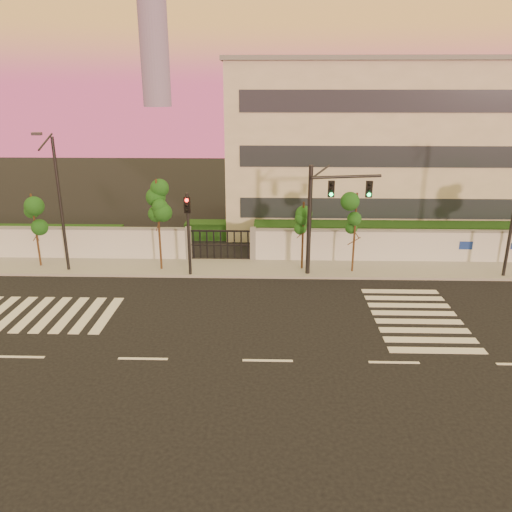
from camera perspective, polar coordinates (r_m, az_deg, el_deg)
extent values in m
plane|color=black|center=(20.28, 1.34, -11.88)|extent=(120.00, 120.00, 0.00)
cube|color=gray|center=(29.78, 1.47, -1.43)|extent=(60.00, 3.00, 0.15)
cube|color=silver|center=(34.12, 26.64, 0.81)|extent=(31.00, 0.30, 2.00)
cube|color=slate|center=(33.84, 26.90, 2.52)|extent=(31.00, 0.36, 0.12)
cube|color=slate|center=(31.28, -7.71, 1.38)|extent=(0.35, 0.35, 2.20)
cube|color=slate|center=(30.89, -0.36, 1.33)|extent=(0.35, 0.35, 2.20)
cube|color=black|center=(34.50, 16.64, 2.06)|extent=(20.00, 2.00, 1.80)
cube|color=black|center=(37.03, -24.11, 1.97)|extent=(12.00, 1.80, 1.40)
cube|color=black|center=(35.93, -3.28, 2.97)|extent=(6.00, 1.50, 1.20)
cube|color=#B8B39B|center=(40.70, 14.68, 12.01)|extent=(24.00, 12.00, 12.00)
cube|color=#262D38|center=(35.49, 16.29, 5.22)|extent=(22.00, 0.08, 1.40)
cube|color=#262D38|center=(34.89, 16.81, 10.81)|extent=(22.00, 0.08, 1.40)
cube|color=#262D38|center=(34.63, 17.37, 16.54)|extent=(22.00, 0.08, 1.40)
cube|color=slate|center=(40.51, 15.42, 20.59)|extent=(24.40, 12.40, 0.30)
cylinder|color=slate|center=(307.75, -11.87, 26.67)|extent=(16.00, 16.00, 110.00)
cube|color=silver|center=(26.76, -25.88, -5.95)|extent=(0.50, 4.00, 0.02)
cube|color=silver|center=(26.37, -24.13, -6.06)|extent=(0.50, 4.00, 0.02)
cube|color=silver|center=(25.99, -22.33, -6.16)|extent=(0.50, 4.00, 0.02)
cube|color=silver|center=(25.64, -20.48, -6.26)|extent=(0.50, 4.00, 0.02)
cube|color=silver|center=(25.32, -18.58, -6.36)|extent=(0.50, 4.00, 0.02)
cube|color=silver|center=(25.03, -16.63, -6.46)|extent=(0.50, 4.00, 0.02)
cube|color=silver|center=(22.26, 19.98, -10.11)|extent=(4.00, 0.50, 0.02)
cube|color=silver|center=(23.01, 19.31, -9.05)|extent=(4.00, 0.50, 0.02)
cube|color=silver|center=(23.77, 18.68, -8.06)|extent=(4.00, 0.50, 0.02)
cube|color=silver|center=(24.55, 18.10, -7.12)|extent=(4.00, 0.50, 0.02)
cube|color=silver|center=(25.33, 17.55, -6.25)|extent=(4.00, 0.50, 0.02)
cube|color=silver|center=(26.11, 17.04, -5.42)|extent=(4.00, 0.50, 0.02)
cube|color=silver|center=(26.91, 16.56, -4.65)|extent=(4.00, 0.50, 0.02)
cube|color=silver|center=(27.71, 16.10, -3.91)|extent=(4.00, 0.50, 0.02)
cube|color=silver|center=(22.62, -25.37, -10.38)|extent=(2.00, 0.15, 0.01)
cube|color=silver|center=(20.89, -12.79, -11.38)|extent=(2.00, 0.15, 0.01)
cube|color=silver|center=(20.27, 1.34, -11.86)|extent=(2.00, 0.15, 0.01)
cube|color=silver|center=(20.87, 15.49, -11.64)|extent=(2.00, 0.15, 0.01)
cylinder|color=#382314|center=(32.16, -23.84, 2.57)|extent=(0.11, 0.11, 4.53)
sphere|color=#194D16|center=(31.85, -24.16, 4.92)|extent=(1.05, 1.05, 1.05)
sphere|color=#194D16|center=(32.03, -23.32, 3.84)|extent=(0.80, 0.80, 0.80)
sphere|color=#194D16|center=(31.95, -24.62, 4.06)|extent=(0.76, 0.76, 0.76)
cylinder|color=#382314|center=(29.27, -11.03, 3.33)|extent=(0.12, 0.12, 5.47)
sphere|color=#194D16|center=(28.89, -11.23, 6.47)|extent=(1.10, 1.10, 1.10)
sphere|color=#194D16|center=(29.19, -10.38, 4.99)|extent=(0.84, 0.84, 0.84)
sphere|color=#194D16|center=(28.94, -11.81, 5.34)|extent=(0.80, 0.80, 0.80)
cylinder|color=#382314|center=(29.11, 5.36, 2.17)|extent=(0.12, 0.12, 4.16)
sphere|color=#194D16|center=(28.78, 5.43, 4.55)|extent=(1.12, 1.12, 1.12)
sphere|color=#194D16|center=(29.16, 6.07, 3.45)|extent=(0.85, 0.85, 0.85)
sphere|color=#194D16|center=(28.72, 4.82, 3.68)|extent=(0.81, 0.81, 0.81)
cylinder|color=#382314|center=(28.97, 11.19, 2.46)|extent=(0.12, 0.12, 4.78)
sphere|color=#194D16|center=(28.62, 11.36, 5.22)|extent=(1.08, 1.08, 1.08)
sphere|color=#194D16|center=(29.03, 11.88, 3.91)|extent=(0.82, 0.82, 0.82)
sphere|color=#194D16|center=(28.54, 10.77, 4.23)|extent=(0.79, 0.79, 0.79)
cylinder|color=black|center=(28.05, 6.10, 3.85)|extent=(0.25, 0.25, 6.36)
cylinder|color=black|center=(27.74, 10.35, 8.91)|extent=(3.86, 0.90, 0.16)
cube|color=black|center=(27.70, 8.59, 7.58)|extent=(0.36, 0.18, 0.92)
sphere|color=#0CF259|center=(27.65, 8.59, 6.96)|extent=(0.21, 0.21, 0.21)
cube|color=black|center=(28.02, 12.79, 7.46)|extent=(0.36, 0.18, 0.92)
sphere|color=#0CF259|center=(27.97, 12.79, 6.84)|extent=(0.21, 0.21, 0.21)
cylinder|color=black|center=(28.19, -7.70, 2.30)|extent=(0.17, 0.17, 4.87)
cube|color=black|center=(27.70, -7.87, 5.82)|extent=(0.38, 0.19, 0.97)
sphere|color=red|center=(27.53, -7.93, 6.38)|extent=(0.22, 0.22, 0.22)
cylinder|color=black|center=(30.43, -21.40, 5.24)|extent=(0.18, 0.18, 7.80)
cylinder|color=black|center=(29.07, -22.93, 11.93)|extent=(0.10, 1.87, 0.76)
cube|color=#3F3F44|center=(28.23, -23.78, 12.66)|extent=(0.49, 0.24, 0.15)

